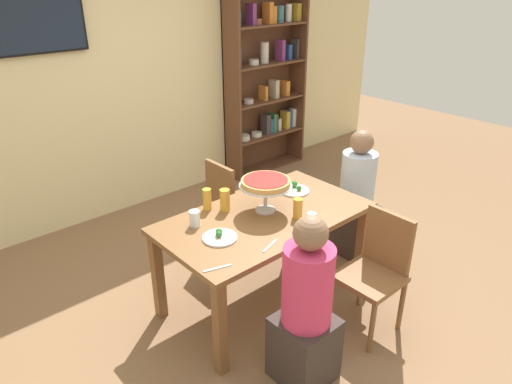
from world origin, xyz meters
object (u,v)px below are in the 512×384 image
object	(u,v)px
beer_glass_amber_short	(298,208)
water_glass_clear_far	(195,218)
diner_near_left	(306,314)
chair_near_right	(376,267)
chair_far_right	(231,202)
cutlery_fork_near	(270,246)
diner_head_east	(356,202)
water_glass_clear_near	(311,219)
beer_glass_amber_spare	(225,200)
beer_glass_amber_tall	(207,199)
cutlery_knife_near	(218,268)
salad_plate_far_diner	(220,237)
bookshelf	(265,81)
salad_plate_near_diner	(295,189)
dining_table	(265,227)
television	(37,24)
deep_dish_pizza_stand	(266,184)

from	to	relation	value
beer_glass_amber_short	water_glass_clear_far	size ratio (longest dim) A/B	1.27
diner_near_left	chair_near_right	bearing A→B (deg)	-88.86
diner_near_left	chair_far_right	world-z (taller)	diner_near_left
diner_near_left	cutlery_fork_near	size ratio (longest dim) A/B	6.39
diner_head_east	water_glass_clear_near	size ratio (longest dim) A/B	12.03
beer_glass_amber_spare	beer_glass_amber_tall	bearing A→B (deg)	130.52
beer_glass_amber_spare	water_glass_clear_far	size ratio (longest dim) A/B	1.46
cutlery_knife_near	salad_plate_far_diner	bearing A→B (deg)	67.34
beer_glass_amber_short	water_glass_clear_near	distance (m)	0.15
bookshelf	beer_glass_amber_tall	size ratio (longest dim) A/B	13.56
cutlery_knife_near	beer_glass_amber_short	bearing A→B (deg)	25.86
chair_far_right	salad_plate_near_diner	world-z (taller)	chair_far_right
chair_far_right	cutlery_fork_near	bearing A→B (deg)	-26.02
dining_table	water_glass_clear_far	xyz separation A→B (m)	(-0.47, 0.21, 0.15)
beer_glass_amber_tall	beer_glass_amber_spare	xyz separation A→B (m)	(0.09, -0.10, 0.00)
chair_far_right	chair_near_right	bearing A→B (deg)	4.82
dining_table	salad_plate_near_diner	size ratio (longest dim) A/B	6.48
television	chair_near_right	distance (m)	3.35
diner_head_east	cutlery_knife_near	bearing A→B (deg)	9.41
diner_head_east	beer_glass_amber_short	bearing A→B (deg)	9.96
television	water_glass_clear_far	distance (m)	2.22
diner_head_east	salad_plate_far_diner	bearing A→B (deg)	0.91
salad_plate_near_diner	salad_plate_far_diner	xyz separation A→B (m)	(-0.90, -0.18, -0.00)
salad_plate_near_diner	salad_plate_far_diner	bearing A→B (deg)	-168.66
salad_plate_near_diner	bookshelf	bearing A→B (deg)	53.14
television	salad_plate_far_diner	distance (m)	2.46
salad_plate_near_diner	cutlery_fork_near	size ratio (longest dim) A/B	1.32
bookshelf	chair_near_right	world-z (taller)	bookshelf
chair_far_right	water_glass_clear_near	distance (m)	1.11
bookshelf	diner_near_left	distance (m)	3.58
beer_glass_amber_tall	cutlery_knife_near	bearing A→B (deg)	-121.89
television	diner_near_left	xyz separation A→B (m)	(0.31, -2.84, -1.45)
dining_table	salad_plate_far_diner	bearing A→B (deg)	-175.20
diner_head_east	cutlery_fork_near	world-z (taller)	diner_head_east
salad_plate_far_diner	cutlery_fork_near	size ratio (longest dim) A/B	1.29
beer_glass_amber_short	cutlery_knife_near	size ratio (longest dim) A/B	0.81
chair_far_right	salad_plate_far_diner	xyz separation A→B (m)	(-0.70, -0.77, 0.27)
television	cutlery_knife_near	size ratio (longest dim) A/B	4.47
television	beer_glass_amber_spare	xyz separation A→B (m)	(0.49, -1.86, -1.11)
bookshelf	television	world-z (taller)	bookshelf
bookshelf	deep_dish_pizza_stand	size ratio (longest dim) A/B	5.74
television	chair_far_right	distance (m)	2.20
dining_table	cutlery_fork_near	world-z (taller)	cutlery_fork_near
diner_head_east	dining_table	bearing A→B (deg)	-0.69
chair_far_right	beer_glass_amber_tall	size ratio (longest dim) A/B	5.33
diner_near_left	cutlery_knife_near	bearing A→B (deg)	36.13
bookshelf	water_glass_clear_near	bearing A→B (deg)	-126.36
deep_dish_pizza_stand	water_glass_clear_near	bearing A→B (deg)	-76.97
bookshelf	television	xyz separation A→B (m)	(-2.51, 0.09, 0.82)
dining_table	water_glass_clear_near	bearing A→B (deg)	-67.18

